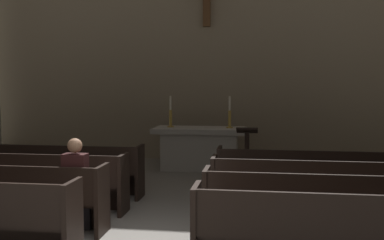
% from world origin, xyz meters
% --- Properties ---
extents(pew_left_row_3, '(3.67, 0.50, 0.95)m').
position_xyz_m(pew_left_row_3, '(-2.52, 1.97, 0.48)').
color(pew_left_row_3, black).
rests_on(pew_left_row_3, ground).
extents(pew_left_row_4, '(3.67, 0.50, 0.95)m').
position_xyz_m(pew_left_row_4, '(-2.52, 2.97, 0.48)').
color(pew_left_row_4, black).
rests_on(pew_left_row_4, ground).
extents(pew_right_row_1, '(3.67, 0.50, 0.95)m').
position_xyz_m(pew_right_row_1, '(2.52, -0.04, 0.48)').
color(pew_right_row_1, black).
rests_on(pew_right_row_1, ground).
extents(pew_right_row_2, '(3.67, 0.50, 0.95)m').
position_xyz_m(pew_right_row_2, '(2.52, 0.96, 0.48)').
color(pew_right_row_2, black).
rests_on(pew_right_row_2, ground).
extents(pew_right_row_3, '(3.67, 0.50, 0.95)m').
position_xyz_m(pew_right_row_3, '(2.52, 1.97, 0.48)').
color(pew_right_row_3, black).
rests_on(pew_right_row_3, ground).
extents(pew_right_row_4, '(3.67, 0.50, 0.95)m').
position_xyz_m(pew_right_row_4, '(2.52, 2.97, 0.48)').
color(pew_right_row_4, black).
rests_on(pew_right_row_4, ground).
extents(altar, '(2.20, 0.90, 1.01)m').
position_xyz_m(altar, '(0.00, 5.85, 0.53)').
color(altar, '#A8A399').
rests_on(altar, ground).
extents(candlestick_left, '(0.16, 0.16, 0.74)m').
position_xyz_m(candlestick_left, '(-0.70, 5.85, 1.25)').
color(candlestick_left, '#B79338').
rests_on(candlestick_left, altar).
extents(candlestick_right, '(0.16, 0.16, 0.74)m').
position_xyz_m(candlestick_right, '(0.70, 5.85, 1.25)').
color(candlestick_right, '#B79338').
rests_on(candlestick_right, altar).
extents(apse_with_cross, '(12.34, 0.43, 7.78)m').
position_xyz_m(apse_with_cross, '(0.00, 7.46, 3.89)').
color(apse_with_cross, gray).
rests_on(apse_with_cross, ground).
extents(lectern, '(0.44, 0.36, 1.15)m').
position_xyz_m(lectern, '(1.14, 4.65, 0.55)').
color(lectern, black).
rests_on(lectern, ground).
extents(lone_worshipper, '(0.32, 0.43, 1.32)m').
position_xyz_m(lone_worshipper, '(-1.06, 1.00, 0.69)').
color(lone_worshipper, '#26262B').
rests_on(lone_worshipper, ground).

